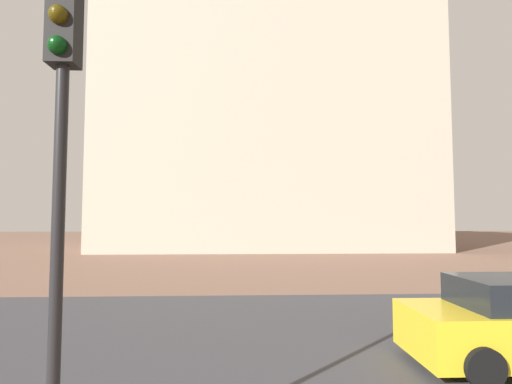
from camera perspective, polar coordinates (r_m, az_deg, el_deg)
name	(u,v)px	position (r m, az deg, el deg)	size (l,w,h in m)	color
ground_plane	(257,312)	(11.40, 0.12, -17.06)	(120.00, 120.00, 0.00)	brown
street_asphalt_strip	(261,335)	(9.34, 0.71, -20.10)	(120.00, 8.98, 0.00)	#38383D
landmark_building	(265,113)	(34.57, 1.30, 11.37)	(26.94, 11.10, 37.18)	#B2A893
traffic_light_pole	(60,130)	(4.27, -26.53, 8.07)	(0.28, 0.34, 5.03)	black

